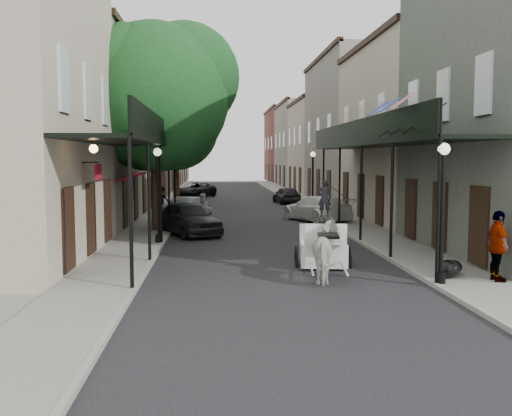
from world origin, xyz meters
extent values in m
plane|color=gray|center=(0.00, 0.00, 0.00)|extent=(140.00, 140.00, 0.00)
cube|color=black|center=(0.00, 20.00, 0.01)|extent=(8.00, 90.00, 0.01)
cube|color=gray|center=(-5.00, 20.00, 0.06)|extent=(2.20, 90.00, 0.12)
cube|color=gray|center=(5.00, 20.00, 0.06)|extent=(2.20, 90.00, 0.12)
cube|color=#B6A992|center=(-8.60, 30.00, 5.25)|extent=(5.00, 80.00, 10.50)
cube|color=gray|center=(8.60, 30.00, 5.25)|extent=(5.00, 80.00, 10.50)
cube|color=black|center=(-5.00, 7.00, 4.00)|extent=(2.20, 18.00, 0.12)
cube|color=black|center=(-3.95, 7.00, 4.50)|extent=(0.06, 18.00, 1.00)
cylinder|color=black|center=(-4.00, -2.00, 2.12)|extent=(0.10, 0.10, 4.00)
cylinder|color=black|center=(-4.00, 6.00, 2.12)|extent=(0.10, 0.10, 4.00)
cylinder|color=black|center=(-4.00, 14.00, 2.12)|extent=(0.10, 0.10, 4.00)
cube|color=black|center=(5.00, 7.00, 4.00)|extent=(2.20, 18.00, 0.12)
cube|color=black|center=(3.95, 7.00, 4.50)|extent=(0.06, 18.00, 1.00)
cylinder|color=black|center=(4.00, -2.00, 2.12)|extent=(0.10, 0.10, 4.00)
cylinder|color=black|center=(4.00, 6.00, 2.12)|extent=(0.10, 0.10, 4.00)
cylinder|color=black|center=(4.00, 14.00, 2.12)|extent=(0.10, 0.10, 4.00)
cylinder|color=#382619|center=(-4.60, 10.00, 2.92)|extent=(0.44, 0.44, 5.60)
sphere|color=#143E1A|center=(-4.60, 10.00, 6.20)|extent=(6.80, 6.80, 6.80)
sphere|color=#143E1A|center=(-3.24, 10.60, 7.20)|extent=(5.10, 5.10, 5.10)
cylinder|color=#382619|center=(-4.60, 24.00, 2.64)|extent=(0.44, 0.44, 5.04)
sphere|color=#143E1A|center=(-4.60, 24.00, 5.58)|extent=(6.00, 6.00, 6.00)
sphere|color=#143E1A|center=(-3.40, 24.60, 6.48)|extent=(4.50, 4.50, 4.50)
cylinder|color=black|center=(4.10, -2.00, 0.27)|extent=(0.28, 0.28, 0.30)
cylinder|color=black|center=(4.10, -2.00, 1.82)|extent=(0.12, 0.12, 3.40)
sphere|color=white|center=(4.10, -2.00, 3.67)|extent=(0.32, 0.32, 0.32)
cylinder|color=black|center=(-4.10, 6.00, 0.27)|extent=(0.28, 0.28, 0.30)
cylinder|color=black|center=(-4.10, 6.00, 1.82)|extent=(0.12, 0.12, 3.40)
sphere|color=white|center=(-4.10, 6.00, 3.67)|extent=(0.32, 0.32, 0.32)
cylinder|color=black|center=(4.10, 18.00, 0.27)|extent=(0.28, 0.28, 0.30)
cylinder|color=black|center=(4.10, 18.00, 1.82)|extent=(0.12, 0.12, 3.40)
sphere|color=white|center=(4.10, 18.00, 3.67)|extent=(0.32, 0.32, 0.32)
imported|color=beige|center=(1.28, -1.00, 0.84)|extent=(1.13, 2.08, 1.68)
torus|color=black|center=(0.80, 2.03, 0.63)|extent=(0.25, 1.31, 1.31)
torus|color=black|center=(2.46, 1.83, 0.63)|extent=(0.25, 1.31, 1.31)
torus|color=black|center=(0.83, 0.59, 0.33)|extent=(0.15, 0.69, 0.68)
torus|color=black|center=(2.09, 0.44, 0.33)|extent=(0.15, 0.69, 0.68)
cube|color=white|center=(1.61, 1.73, 1.07)|extent=(1.63, 1.99, 0.71)
cube|color=white|center=(1.48, 0.67, 1.58)|extent=(1.28, 0.70, 0.12)
cube|color=white|center=(1.45, 0.41, 1.88)|extent=(1.22, 0.25, 0.51)
imported|color=black|center=(1.48, 0.67, 2.21)|extent=(0.45, 0.32, 1.14)
imported|color=beige|center=(-2.44, 12.11, 0.83)|extent=(0.89, 0.73, 1.67)
imported|color=gray|center=(-5.19, 18.79, 0.90)|extent=(1.07, 0.69, 1.57)
imported|color=gray|center=(5.70, -1.89, 1.08)|extent=(0.55, 1.15, 1.92)
imported|color=black|center=(-3.06, 9.00, 0.76)|extent=(3.48, 4.79, 1.51)
imported|color=#99999E|center=(-3.60, 15.69, 0.62)|extent=(2.60, 3.96, 1.23)
imported|color=black|center=(-3.60, 33.35, 0.67)|extent=(4.01, 5.28, 1.33)
imported|color=white|center=(3.60, 14.00, 0.71)|extent=(3.80, 5.27, 1.42)
imported|color=black|center=(3.54, 26.37, 0.65)|extent=(1.98, 3.97, 1.30)
ellipsoid|color=black|center=(4.58, -1.39, 0.38)|extent=(0.61, 0.61, 0.51)
ellipsoid|color=black|center=(4.88, -0.94, 0.33)|extent=(0.53, 0.53, 0.42)
camera|label=1|loc=(-1.86, -16.53, 3.43)|focal=40.00mm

